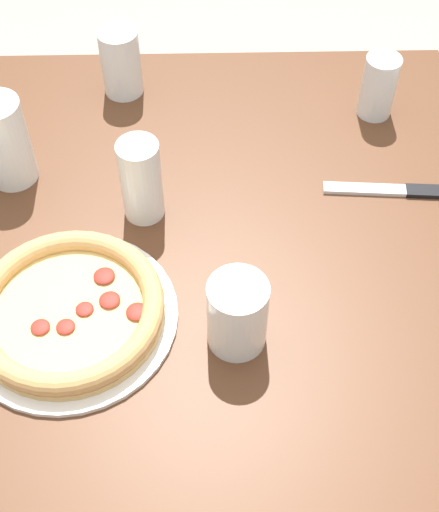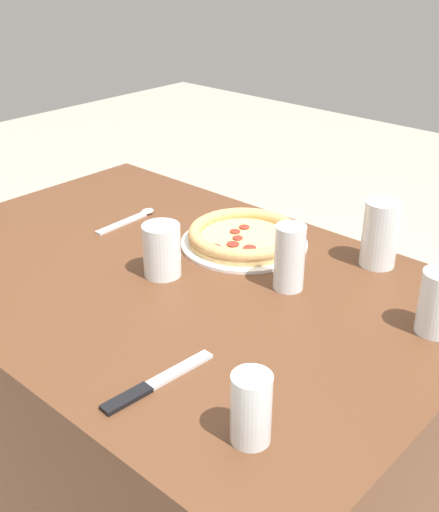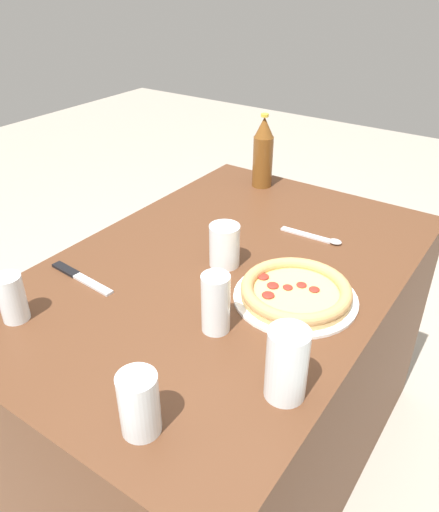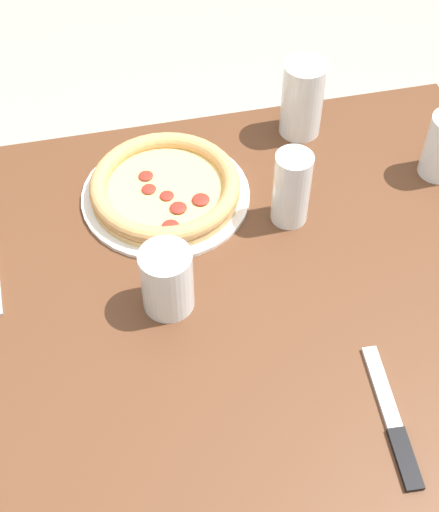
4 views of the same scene
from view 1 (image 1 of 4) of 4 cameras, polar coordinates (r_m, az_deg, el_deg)
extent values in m
cube|color=#56331E|center=(1.33, 0.67, -14.95)|extent=(1.27, 0.85, 0.76)
cylinder|color=white|center=(1.02, -11.81, -4.84)|extent=(0.30, 0.30, 0.01)
cylinder|color=tan|center=(1.01, -11.90, -4.53)|extent=(0.26, 0.26, 0.01)
cylinder|color=#E5C170|center=(1.01, -11.97, -4.29)|extent=(0.23, 0.23, 0.00)
torus|color=tan|center=(1.00, -12.05, -4.04)|extent=(0.27, 0.27, 0.03)
ellipsoid|color=maroon|center=(1.00, -14.14, -5.47)|extent=(0.03, 0.03, 0.01)
ellipsoid|color=maroon|center=(0.99, -12.20, -5.37)|extent=(0.03, 0.03, 0.01)
ellipsoid|color=maroon|center=(1.00, -10.75, -4.19)|extent=(0.02, 0.02, 0.01)
ellipsoid|color=maroon|center=(1.03, -9.21, -1.58)|extent=(0.03, 0.03, 0.01)
ellipsoid|color=maroon|center=(0.98, -6.61, -4.44)|extent=(0.03, 0.03, 0.01)
ellipsoid|color=maroon|center=(1.00, -8.79, -3.49)|extent=(0.03, 0.03, 0.01)
cylinder|color=white|center=(1.29, 12.61, 13.11)|extent=(0.06, 0.06, 0.11)
cylinder|color=black|center=(1.30, 12.50, 12.61)|extent=(0.05, 0.05, 0.08)
cylinder|color=white|center=(0.94, 1.43, -4.68)|extent=(0.08, 0.08, 0.12)
cylinder|color=#935123|center=(0.96, 1.40, -5.57)|extent=(0.07, 0.07, 0.06)
cylinder|color=white|center=(1.32, -7.90, 15.11)|extent=(0.07, 0.07, 0.12)
cylinder|color=maroon|center=(1.33, -7.79, 14.38)|extent=(0.06, 0.06, 0.08)
cylinder|color=white|center=(1.18, -16.83, 8.77)|extent=(0.08, 0.08, 0.15)
cylinder|color=orange|center=(1.20, -16.52, 7.80)|extent=(0.06, 0.06, 0.09)
cylinder|color=white|center=(1.08, -6.30, 6.05)|extent=(0.06, 0.06, 0.14)
cylinder|color=beige|center=(1.10, -6.20, 5.30)|extent=(0.05, 0.05, 0.09)
cube|color=black|center=(1.20, 16.74, 4.94)|extent=(0.03, 0.09, 0.01)
cube|color=silver|center=(1.18, 11.52, 5.26)|extent=(0.03, 0.13, 0.01)
camera|label=2|loc=(1.68, 38.69, 37.98)|focal=45.00mm
camera|label=3|loc=(1.59, -32.49, 42.03)|focal=35.00mm
camera|label=4|loc=(0.83, 71.52, 29.55)|focal=50.00mm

